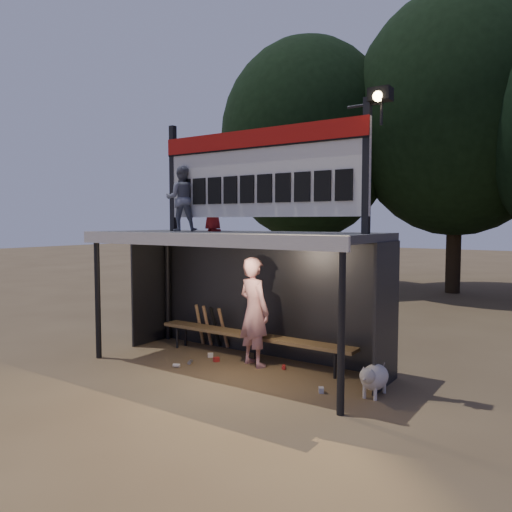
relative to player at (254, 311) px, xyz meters
The scene contains 12 objects.
ground 1.02m from the player, 124.47° to the right, with size 80.00×80.00×0.00m, color brown.
player is the anchor object (origin of this frame).
child_a 2.37m from the player, 161.84° to the right, with size 0.56×0.44×1.15m, color slate.
child_b 2.00m from the player, behind, with size 0.43×0.28×0.89m, color #A71919.
dugout_shelter 0.93m from the player, 161.63° to the right, with size 5.10×2.08×2.32m.
scoreboard_assembly 2.43m from the player, 43.62° to the right, with size 4.10×0.27×1.99m.
bench 0.60m from the player, 132.80° to the left, with size 4.00×0.35×0.48m.
tree_left 11.51m from the player, 113.53° to the left, with size 6.46×6.46×9.27m.
tree_mid 12.37m from the player, 85.99° to the left, with size 7.22×7.22×10.36m.
dog 2.40m from the player, ahead, with size 0.36×0.81×0.49m.
bats 1.55m from the player, 159.78° to the left, with size 0.67×0.35×0.84m.
litter 1.00m from the player, 122.94° to the right, with size 2.75×1.07×0.08m.
Camera 1 is at (5.03, -6.72, 2.50)m, focal length 35.00 mm.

